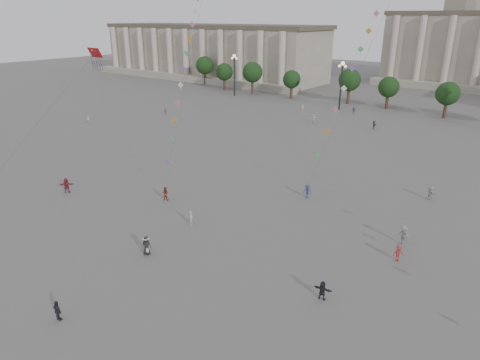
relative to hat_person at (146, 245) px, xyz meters
The scene contains 23 objects.
ground 2.43m from the hat_person, 56.21° to the right, with size 360.00×360.00×0.00m, color #595653.
hall_west 118.17m from the hat_person, 128.71° to the left, with size 84.00×26.22×17.20m.
hall_central 128.05m from the hat_person, 89.44° to the left, with size 48.30×34.30×35.50m.
tree_row 76.27m from the hat_person, 89.06° to the left, with size 137.12×5.12×8.00m.
lamp_post_far_west 81.22m from the hat_person, 122.71° to the left, with size 2.00×0.90×10.65m.
lamp_post_mid_west 69.80m from the hat_person, 101.41° to the left, with size 2.00×0.90×10.65m.
person_crowd_0 66.80m from the hat_person, 98.10° to the left, with size 0.89×0.37×1.52m, color #396081.
person_crowd_1 54.21m from the hat_person, 151.10° to the left, with size 0.77×0.60×1.58m, color silver.
person_crowd_2 57.25m from the hat_person, 135.12° to the left, with size 0.97×0.56×1.51m, color maroon.
person_crowd_3 15.81m from the hat_person, 13.44° to the left, with size 1.40×0.45×1.51m, color black.
person_crowd_4 54.91m from the hat_person, 102.95° to the left, with size 1.60×0.51×1.73m, color silver.
person_crowd_6 23.42m from the hat_person, 41.92° to the left, with size 1.24×0.71×1.92m, color slate.
person_crowd_7 32.61m from the hat_person, 59.50° to the left, with size 1.48×0.47×1.60m, color #B7B8B3.
person_crowd_8 21.96m from the hat_person, 34.58° to the left, with size 0.96×0.55×1.49m, color maroon.
person_crowd_10 64.35m from the hat_person, 107.40° to the left, with size 0.60×0.40×1.66m, color #B5B5B1.
person_crowd_12 55.99m from the hat_person, 90.97° to the left, with size 1.54×0.49×1.66m, color #5C5C60.
person_crowd_13 6.65m from the hat_person, 97.43° to the left, with size 0.54×0.35×1.48m, color #B5B4B0.
tourist_2 18.92m from the hat_person, 168.79° to the left, with size 1.70×0.54×1.83m, color maroon.
tourist_4 9.87m from the hat_person, 78.72° to the right, with size 0.92×0.38×1.56m, color #222228.
kite_flyer_0 12.05m from the hat_person, 128.97° to the left, with size 0.77×0.60×1.59m, color brown.
kite_flyer_1 20.43m from the hat_person, 75.55° to the left, with size 1.06×0.61×1.65m, color navy.
hat_person is the anchor object (origin of this frame).
dragon_kite 21.69m from the hat_person, 154.78° to the left, with size 3.67×7.05×20.44m.
Camera 1 is at (25.53, -19.40, 19.88)m, focal length 32.00 mm.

